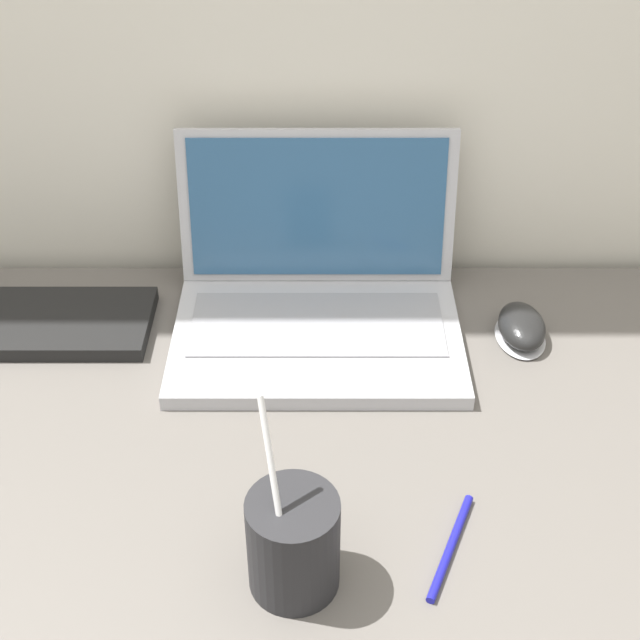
# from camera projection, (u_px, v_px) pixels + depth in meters

# --- Properties ---
(desk) EXTENTS (1.29, 0.72, 0.73)m
(desk) POSITION_uv_depth(u_px,v_px,m) (304.00, 628.00, 1.24)
(desk) COLOR #5B5651
(desk) RESTS_ON ground_plane
(laptop) EXTENTS (0.38, 0.30, 0.23)m
(laptop) POSITION_uv_depth(u_px,v_px,m) (320.00, 294.00, 1.18)
(laptop) COLOR #ADADB2
(laptop) RESTS_ON desk
(drink_cup) EXTENTS (0.09, 0.09, 0.22)m
(drink_cup) POSITION_uv_depth(u_px,v_px,m) (292.00, 542.00, 0.84)
(drink_cup) COLOR #232326
(drink_cup) RESTS_ON desk
(computer_mouse) EXTENTS (0.07, 0.10, 0.04)m
(computer_mouse) POSITION_uv_depth(u_px,v_px,m) (525.00, 328.00, 1.17)
(computer_mouse) COLOR #B2B2B7
(computer_mouse) RESTS_ON desk
(pen) EXTENTS (0.06, 0.13, 0.01)m
(pen) POSITION_uv_depth(u_px,v_px,m) (453.00, 547.00, 0.90)
(pen) COLOR #191999
(pen) RESTS_ON desk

